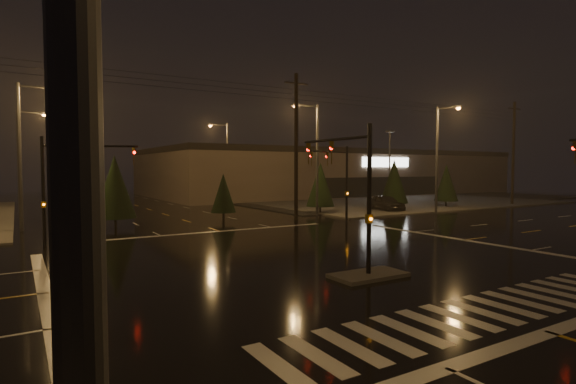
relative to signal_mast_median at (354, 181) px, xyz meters
name	(u,v)px	position (x,y,z in m)	size (l,w,h in m)	color
ground	(311,259)	(0.00, 3.07, -3.75)	(140.00, 140.00, 0.00)	black
sidewalk_ne	(369,199)	(30.00, 33.07, -3.69)	(36.00, 36.00, 0.12)	#4A4842
median_island	(368,275)	(0.00, -0.93, -3.68)	(3.00, 1.60, 0.15)	#4A4842
crosswalk	(481,311)	(0.00, -5.93, -3.75)	(15.00, 2.60, 0.01)	beige
stop_bar_near	(549,332)	(0.00, -7.93, -3.75)	(16.00, 0.50, 0.01)	beige
stop_bar_far	(220,231)	(0.00, 14.07, -3.75)	(16.00, 0.50, 0.01)	beige
parking_lot	(405,199)	(35.00, 31.07, -3.71)	(50.00, 24.00, 0.08)	black
retail_building	(329,171)	(35.00, 49.06, 0.09)	(60.20, 28.30, 7.20)	#6F5D4F
signal_mast_median	(354,181)	(0.00, 0.00, 0.00)	(0.25, 4.59, 6.00)	black
signal_mast_ne	(340,175)	(9.50, 13.21, 0.04)	(4.84, 1.86, 6.00)	black
signal_mast_nw	(64,177)	(-9.50, 13.21, 0.04)	(4.84, 1.86, 6.00)	black
streetlight_1	(25,146)	(-11.18, 21.07, 2.05)	(2.77, 0.32, 10.00)	#38383A
streetlight_2	(22,153)	(-11.18, 37.07, 2.05)	(2.77, 0.32, 10.00)	#38383A
streetlight_3	(314,151)	(11.18, 19.07, 2.05)	(2.77, 0.32, 10.00)	#38383A
streetlight_4	(225,156)	(11.18, 39.07, 2.05)	(2.77, 0.32, 10.00)	#38383A
streetlight_6	(440,152)	(22.00, 14.26, 2.05)	(0.32, 2.77, 10.00)	#38383A
utility_pole_1	(296,146)	(8.00, 17.07, 2.38)	(2.20, 0.32, 12.00)	black
utility_pole_2	(513,152)	(38.00, 17.07, 2.38)	(2.20, 0.32, 12.00)	black
conifer_0	(320,184)	(12.78, 20.36, -0.99)	(2.64, 2.64, 4.83)	black
conifer_1	(394,181)	(21.54, 19.62, -0.82)	(2.86, 2.86, 5.18)	black
conifer_2	(446,183)	(28.71, 18.94, -1.04)	(2.58, 2.58, 4.72)	black
conifer_3	(115,187)	(-5.70, 19.73, -0.79)	(2.90, 2.90, 5.23)	black
conifer_4	(223,193)	(2.61, 19.59, -1.48)	(2.02, 2.02, 3.86)	black
car_parked	(386,203)	(19.98, 19.18, -2.94)	(1.92, 4.78, 1.63)	black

